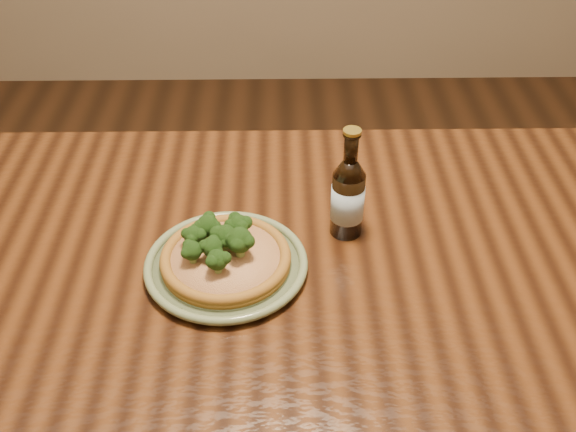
{
  "coord_description": "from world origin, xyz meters",
  "views": [
    {
      "loc": [
        0.18,
        -0.64,
        1.47
      ],
      "look_at": [
        0.19,
        0.18,
        0.82
      ],
      "focal_mm": 42.0,
      "sensor_mm": 36.0,
      "label": 1
    }
  ],
  "objects_px": {
    "table": "(171,327)",
    "pizza": "(225,255)",
    "beer_bottle": "(348,196)",
    "plate": "(226,265)"
  },
  "relations": [
    {
      "from": "pizza",
      "to": "beer_bottle",
      "type": "xyz_separation_m",
      "value": [
        0.2,
        0.09,
        0.04
      ]
    },
    {
      "from": "beer_bottle",
      "to": "plate",
      "type": "bearing_deg",
      "value": -161.14
    },
    {
      "from": "table",
      "to": "beer_bottle",
      "type": "height_order",
      "value": "beer_bottle"
    },
    {
      "from": "pizza",
      "to": "table",
      "type": "bearing_deg",
      "value": -158.75
    },
    {
      "from": "pizza",
      "to": "plate",
      "type": "bearing_deg",
      "value": -50.67
    },
    {
      "from": "beer_bottle",
      "to": "pizza",
      "type": "bearing_deg",
      "value": -161.8
    },
    {
      "from": "table",
      "to": "pizza",
      "type": "bearing_deg",
      "value": 21.25
    },
    {
      "from": "table",
      "to": "pizza",
      "type": "distance_m",
      "value": 0.16
    },
    {
      "from": "plate",
      "to": "beer_bottle",
      "type": "relative_size",
      "value": 1.3
    },
    {
      "from": "plate",
      "to": "pizza",
      "type": "xyz_separation_m",
      "value": [
        -0.0,
        0.0,
        0.02
      ]
    }
  ]
}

